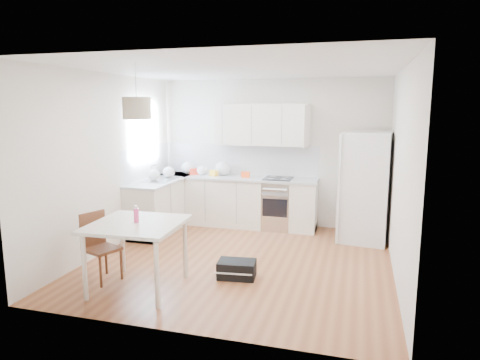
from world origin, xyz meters
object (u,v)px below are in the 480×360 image
Objects in this scene: refrigerator at (367,186)px; dining_chair at (102,248)px; dining_table at (137,230)px; gym_bag at (237,269)px.

refrigerator reaches higher than dining_chair.
refrigerator is 3.88m from dining_table.
gym_bag is (1.06, 0.65, -0.62)m from dining_table.
dining_chair is at bearing -167.66° from gym_bag.
dining_table is at bearing 10.70° from dining_chair.
dining_chair is at bearing 167.50° from dining_table.
dining_chair is (-3.22, -2.72, -0.46)m from refrigerator.
refrigerator is at bearing 60.64° from dining_chair.
gym_bag is at bearing 28.65° from dining_table.
refrigerator is 2.81m from gym_bag.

